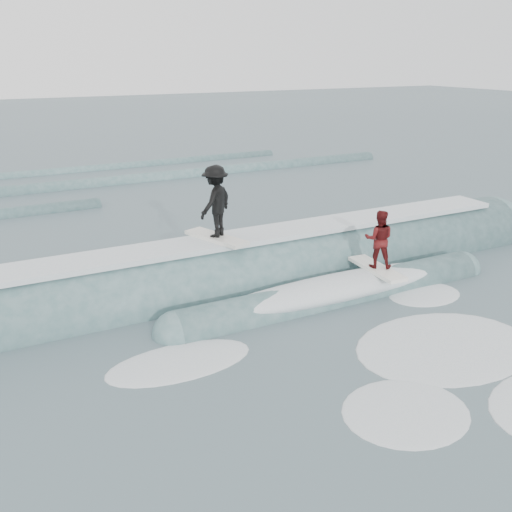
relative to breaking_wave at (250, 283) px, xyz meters
name	(u,v)px	position (x,y,z in m)	size (l,w,h in m)	color
ground	(306,333)	(-0.21, -3.28, -0.03)	(160.00, 160.00, 0.00)	#3F515C
breaking_wave	(250,283)	(0.00, 0.00, 0.00)	(22.48, 4.08, 2.61)	#395E60
surfer_black	(216,203)	(-0.89, 0.25, 2.34)	(1.42, 2.07, 2.02)	silver
surfer_red	(379,243)	(2.86, -1.95, 1.31)	(0.97, 2.03, 1.68)	white
whitewater	(423,360)	(1.33, -5.45, -0.03)	(9.66, 7.14, 0.10)	white
far_swells	(73,190)	(-2.14, 14.38, -0.03)	(39.47, 8.65, 0.80)	#395E60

